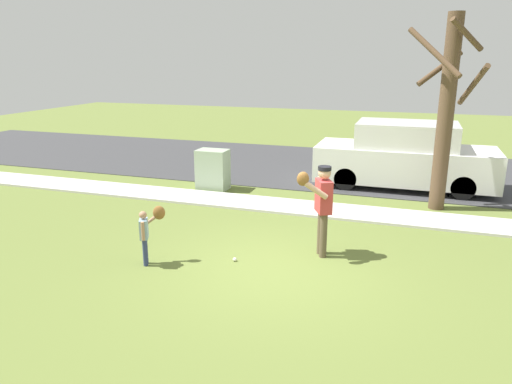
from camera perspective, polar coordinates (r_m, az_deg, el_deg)
The scene contains 9 objects.
ground_plane at distance 11.84m, azimuth 7.19°, elevation -2.33°, with size 48.00×48.00×0.00m, color olive.
sidewalk_strip at distance 11.92m, azimuth 7.29°, elevation -2.05°, with size 36.00×1.20×0.06m, color beige.
road_surface at distance 16.70m, azimuth 10.69°, elevation 2.88°, with size 36.00×6.80×0.02m, color #38383A.
person_adult at distance 8.91m, azimuth 7.86°, elevation -1.09°, with size 0.63×0.83×1.75m.
person_child at distance 8.82m, azimuth -12.80°, elevation -4.25°, with size 0.42×0.54×1.07m.
baseball at distance 8.94m, azimuth -2.57°, elevation -8.07°, with size 0.07×0.07×0.07m, color white.
utility_cabinet at distance 13.67m, azimuth -5.20°, elevation 2.68°, with size 0.87×0.60×1.15m, color #9EB293.
street_tree_near at distance 12.34m, azimuth 21.86°, elevation 9.28°, with size 1.84×1.88×4.67m.
parked_van_white at distance 14.40m, azimuth 17.41°, elevation 4.03°, with size 5.00×1.95×1.88m.
Camera 1 is at (2.13, -7.56, 3.64)m, focal length 33.38 mm.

